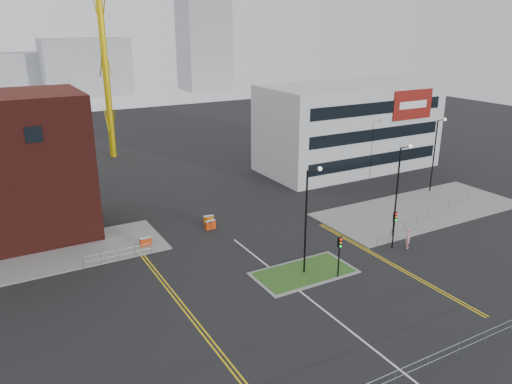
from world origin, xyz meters
TOP-DOWN VIEW (x-y plane):
  - ground at (0.00, 0.00)m, footprint 200.00×200.00m
  - pavement_left at (-20.00, 22.00)m, footprint 28.00×8.00m
  - pavement_right at (22.00, 14.00)m, footprint 24.00×10.00m
  - island_kerb at (2.00, 8.00)m, footprint 8.60×4.60m
  - grass_island at (2.00, 8.00)m, footprint 8.00×4.00m
  - office_block at (26.01, 31.97)m, footprint 25.00×12.20m
  - streetlamp_island at (2.22, 8.00)m, footprint 1.46×0.36m
  - streetlamp_right_near at (14.22, 10.00)m, footprint 1.46×0.36m
  - streetlamp_right_far at (28.22, 18.00)m, footprint 1.46×0.36m
  - traffic_light_island at (4.00, 5.98)m, footprint 0.28×0.33m
  - traffic_light_right at (12.00, 7.98)m, footprint 0.28×0.33m
  - railing_front at (0.00, -6.00)m, footprint 24.05×0.05m
  - railing_left at (-11.00, 18.00)m, footprint 6.05×0.05m
  - railing_right at (20.50, 11.50)m, footprint 19.05×5.05m
  - centre_line at (0.00, 2.00)m, footprint 0.15×30.00m
  - yellow_left_a at (-9.00, 10.00)m, footprint 0.12×24.00m
  - yellow_left_b at (-8.70, 10.00)m, footprint 0.12×24.00m
  - yellow_right_a at (9.50, 6.00)m, footprint 0.12×20.00m
  - yellow_right_b at (9.80, 6.00)m, footprint 0.12×20.00m
  - skyline_b at (10.00, 130.00)m, footprint 24.00×12.00m
  - skyline_c at (45.00, 125.00)m, footprint 14.00×12.00m
  - skyline_d at (-8.00, 140.00)m, footprint 30.00×12.00m
  - pedestrian at (13.32, 7.36)m, footprint 0.85×0.80m
  - barrier_left at (-7.97, 19.72)m, footprint 1.10×0.42m
  - barrier_mid at (-0.46, 21.98)m, footprint 1.12×0.54m
  - barrier_right at (-0.91, 20.56)m, footprint 1.14×0.51m

SIDE VIEW (x-z plane):
  - ground at x=0.00m, z-range 0.00..0.00m
  - centre_line at x=0.00m, z-range 0.00..0.01m
  - yellow_left_a at x=-9.00m, z-range 0.00..0.01m
  - yellow_left_b at x=-8.70m, z-range 0.00..0.01m
  - yellow_right_a at x=9.50m, z-range 0.00..0.01m
  - yellow_right_b at x=9.80m, z-range 0.00..0.01m
  - island_kerb at x=2.00m, z-range 0.00..0.08m
  - pavement_left at x=-20.00m, z-range 0.00..0.12m
  - pavement_right at x=22.00m, z-range 0.00..0.12m
  - grass_island at x=2.00m, z-range 0.00..0.12m
  - barrier_mid at x=-0.46m, z-range 0.04..0.94m
  - barrier_left at x=-7.97m, z-range 0.04..0.95m
  - barrier_right at x=-0.91m, z-range 0.04..0.97m
  - railing_left at x=-11.00m, z-range 0.19..1.29m
  - railing_right at x=20.50m, z-range 0.23..1.33m
  - railing_front at x=0.00m, z-range 0.23..1.33m
  - pedestrian at x=13.32m, z-range 0.00..1.96m
  - traffic_light_island at x=4.00m, z-range 0.74..4.39m
  - traffic_light_right at x=12.00m, z-range 0.74..4.39m
  - streetlamp_island at x=2.22m, z-range 0.82..10.00m
  - streetlamp_right_near at x=14.22m, z-range 0.82..10.00m
  - streetlamp_right_far at x=28.22m, z-range 0.82..10.00m
  - skyline_d at x=-8.00m, z-range 0.00..12.00m
  - office_block at x=26.01m, z-range 0.00..12.00m
  - skyline_b at x=10.00m, z-range 0.00..16.00m
  - skyline_c at x=45.00m, z-range 0.00..28.00m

